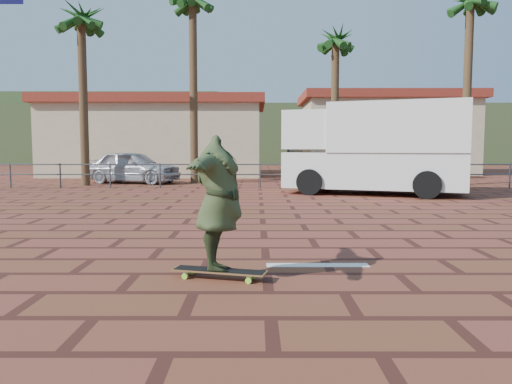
# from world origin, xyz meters

# --- Properties ---
(ground) EXTENTS (120.00, 120.00, 0.00)m
(ground) POSITION_xyz_m (0.00, 0.00, 0.00)
(ground) COLOR brown
(ground) RESTS_ON ground
(paint_stripe) EXTENTS (1.40, 0.22, 0.01)m
(paint_stripe) POSITION_xyz_m (0.70, -1.20, 0.00)
(paint_stripe) COLOR white
(paint_stripe) RESTS_ON ground
(guardrail) EXTENTS (24.06, 0.06, 1.00)m
(guardrail) POSITION_xyz_m (0.00, 12.00, 0.68)
(guardrail) COLOR #47494F
(guardrail) RESTS_ON ground
(palm_far_left) EXTENTS (2.40, 2.40, 8.25)m
(palm_far_left) POSITION_xyz_m (-7.50, 13.50, 6.83)
(palm_far_left) COLOR brown
(palm_far_left) RESTS_ON ground
(palm_left) EXTENTS (2.40, 2.40, 9.45)m
(palm_left) POSITION_xyz_m (-3.00, 15.00, 7.95)
(palm_left) COLOR brown
(palm_left) RESTS_ON ground
(palm_center) EXTENTS (2.40, 2.40, 7.75)m
(palm_center) POSITION_xyz_m (3.50, 15.50, 6.36)
(palm_center) COLOR brown
(palm_center) RESTS_ON ground
(palm_right) EXTENTS (2.40, 2.40, 9.05)m
(palm_right) POSITION_xyz_m (9.00, 14.00, 7.58)
(palm_right) COLOR brown
(palm_right) RESTS_ON ground
(building_west) EXTENTS (12.60, 7.60, 4.50)m
(building_west) POSITION_xyz_m (-6.00, 22.00, 2.28)
(building_west) COLOR beige
(building_west) RESTS_ON ground
(building_east) EXTENTS (10.60, 6.60, 5.00)m
(building_east) POSITION_xyz_m (8.00, 24.00, 2.54)
(building_east) COLOR beige
(building_east) RESTS_ON ground
(hill_front) EXTENTS (70.00, 18.00, 6.00)m
(hill_front) POSITION_xyz_m (0.00, 50.00, 3.00)
(hill_front) COLOR #384C28
(hill_front) RESTS_ON ground
(hill_back) EXTENTS (35.00, 14.00, 8.00)m
(hill_back) POSITION_xyz_m (-22.00, 56.00, 4.00)
(hill_back) COLOR #384C28
(hill_back) RESTS_ON ground
(longboard) EXTENTS (1.20, 0.55, 0.12)m
(longboard) POSITION_xyz_m (-0.59, -1.92, 0.09)
(longboard) COLOR olive
(longboard) RESTS_ON ground
(skateboarder) EXTENTS (0.78, 2.07, 1.65)m
(skateboarder) POSITION_xyz_m (-0.59, -1.92, 0.94)
(skateboarder) COLOR #364525
(skateboarder) RESTS_ON longboard
(campervan) EXTENTS (6.52, 4.40, 3.13)m
(campervan) POSITION_xyz_m (4.02, 9.47, 1.64)
(campervan) COLOR white
(campervan) RESTS_ON ground
(car_silver) EXTENTS (4.72, 2.99, 1.50)m
(car_silver) POSITION_xyz_m (-5.81, 14.85, 0.75)
(car_silver) COLOR #B1B3B9
(car_silver) RESTS_ON ground
(car_white) EXTENTS (4.30, 2.32, 1.34)m
(car_white) POSITION_xyz_m (5.31, 13.00, 0.67)
(car_white) COLOR silver
(car_white) RESTS_ON ground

